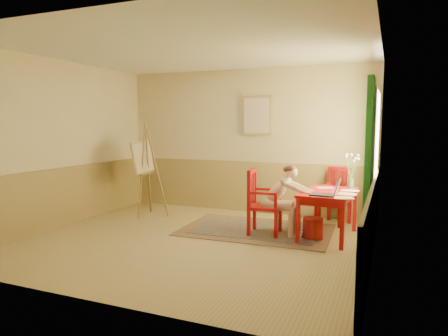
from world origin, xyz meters
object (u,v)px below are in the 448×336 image
at_px(chair_left, 262,202).
at_px(chair_back, 336,196).
at_px(figure, 282,197).
at_px(easel, 144,161).
at_px(laptop, 327,192).
at_px(table, 328,197).

xyz_separation_m(chair_left, chair_back, (0.99, 1.18, -0.03)).
xyz_separation_m(figure, easel, (-2.76, 0.42, 0.42)).
distance_m(chair_back, figure, 1.34).
bearing_deg(laptop, chair_left, 170.68).
bearing_deg(chair_back, laptop, -88.26).
height_order(table, laptop, laptop).
distance_m(table, figure, 0.71).
bearing_deg(chair_back, chair_left, -129.95).
bearing_deg(laptop, chair_back, 91.74).
relative_size(chair_left, figure, 0.92).
height_order(chair_left, chair_back, chair_left).
bearing_deg(easel, chair_back, 12.12).
relative_size(figure, easel, 0.64).
bearing_deg(chair_left, easel, 169.82).
bearing_deg(table, chair_back, 90.26).
distance_m(chair_back, laptop, 1.38).
bearing_deg(table, figure, -162.83).
distance_m(table, chair_back, 0.96).
height_order(chair_back, laptop, chair_back).
bearing_deg(chair_back, table, -89.74).
xyz_separation_m(table, chair_back, (-0.00, 0.95, -0.14)).
distance_m(chair_back, easel, 3.56).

